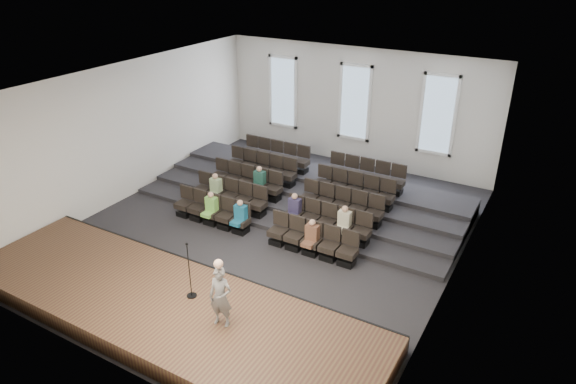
% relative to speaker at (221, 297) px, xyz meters
% --- Properties ---
extents(ground, '(14.00, 14.00, 0.00)m').
position_rel_speaker_xyz_m(ground, '(-1.87, 5.09, -1.28)').
color(ground, black).
rests_on(ground, ground).
extents(ceiling, '(12.00, 14.00, 0.02)m').
position_rel_speaker_xyz_m(ceiling, '(-1.87, 5.09, 3.73)').
color(ceiling, white).
rests_on(ceiling, ground).
extents(wall_back, '(12.00, 0.04, 5.00)m').
position_rel_speaker_xyz_m(wall_back, '(-1.87, 12.11, 1.22)').
color(wall_back, silver).
rests_on(wall_back, ground).
extents(wall_front, '(12.00, 0.04, 5.00)m').
position_rel_speaker_xyz_m(wall_front, '(-1.87, -1.93, 1.22)').
color(wall_front, silver).
rests_on(wall_front, ground).
extents(wall_left, '(0.04, 14.00, 5.00)m').
position_rel_speaker_xyz_m(wall_left, '(-7.89, 5.09, 1.22)').
color(wall_left, silver).
rests_on(wall_left, ground).
extents(wall_right, '(0.04, 14.00, 5.00)m').
position_rel_speaker_xyz_m(wall_right, '(4.15, 5.09, 1.22)').
color(wall_right, silver).
rests_on(wall_right, ground).
extents(stage, '(11.80, 3.60, 0.50)m').
position_rel_speaker_xyz_m(stage, '(-1.87, -0.01, -1.03)').
color(stage, '#4D3821').
rests_on(stage, ground).
extents(stage_lip, '(11.80, 0.06, 0.52)m').
position_rel_speaker_xyz_m(stage_lip, '(-1.87, 1.76, -1.03)').
color(stage_lip, black).
rests_on(stage_lip, ground).
extents(risers, '(11.80, 4.80, 0.60)m').
position_rel_speaker_xyz_m(risers, '(-1.87, 8.26, -1.08)').
color(risers, black).
rests_on(risers, ground).
extents(seating_rows, '(6.80, 4.70, 1.67)m').
position_rel_speaker_xyz_m(seating_rows, '(-1.87, 6.63, -0.60)').
color(seating_rows, black).
rests_on(seating_rows, ground).
extents(windows, '(8.44, 0.10, 3.24)m').
position_rel_speaker_xyz_m(windows, '(-1.87, 12.05, 1.42)').
color(windows, white).
rests_on(windows, wall_back).
extents(audience, '(5.45, 2.64, 1.10)m').
position_rel_speaker_xyz_m(audience, '(-2.06, 5.25, -0.49)').
color(audience, '#7AC64F').
rests_on(audience, seating_rows).
extents(speaker, '(0.63, 0.47, 1.56)m').
position_rel_speaker_xyz_m(speaker, '(0.00, 0.00, 0.00)').
color(speaker, slate).
rests_on(speaker, stage).
extents(mic_stand, '(0.27, 0.27, 1.60)m').
position_rel_speaker_xyz_m(mic_stand, '(-1.33, 0.47, -0.30)').
color(mic_stand, black).
rests_on(mic_stand, stage).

